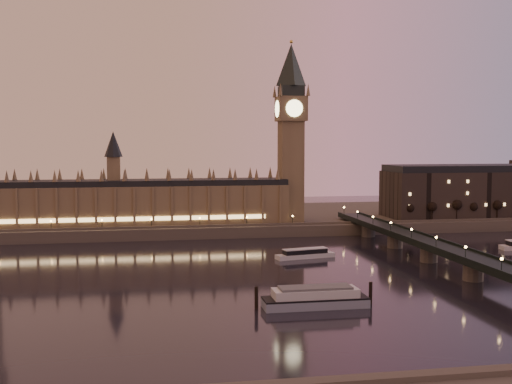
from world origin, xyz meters
TOP-DOWN VIEW (x-y plane):
  - ground at (0.00, 0.00)m, footprint 700.00×700.00m
  - far_embankment at (30.00, 165.00)m, footprint 560.00×130.00m
  - palace_of_westminster at (-40.12, 120.99)m, footprint 180.00×26.62m
  - big_ben at (53.99, 120.99)m, footprint 17.68×17.68m
  - westminster_bridge at (91.61, 0.00)m, footprint 13.20×260.00m
  - city_block at (194.94, 130.93)m, footprint 155.00×45.00m
  - bare_tree_0 at (122.89, 109.00)m, footprint 5.46×5.46m
  - bare_tree_1 at (136.58, 109.00)m, footprint 5.46×5.46m
  - bare_tree_2 at (150.27, 109.00)m, footprint 5.46×5.46m
  - bare_tree_3 at (163.96, 109.00)m, footprint 5.46×5.46m
  - bare_tree_4 at (177.65, 109.00)m, footprint 5.46×5.46m
  - cruise_boat_a at (41.27, 37.58)m, footprint 28.03×11.29m
  - moored_barge at (22.93, -46.23)m, footprint 38.72×9.49m

SIDE VIEW (x-z plane):
  - ground at x=0.00m, z-range 0.00..0.00m
  - cruise_boat_a at x=41.27m, z-range -0.26..4.12m
  - moored_barge at x=22.93m, z-range -0.55..6.54m
  - far_embankment at x=30.00m, z-range 0.00..6.00m
  - westminster_bridge at x=91.61m, z-range -2.13..13.17m
  - bare_tree_0 at x=122.89m, z-range 8.72..19.81m
  - bare_tree_1 at x=136.58m, z-range 8.72..19.81m
  - bare_tree_2 at x=150.27m, z-range 8.72..19.81m
  - bare_tree_3 at x=163.96m, z-range 8.72..19.81m
  - bare_tree_4 at x=177.65m, z-range 8.72..19.81m
  - palace_of_westminster at x=-40.12m, z-range -4.29..47.71m
  - city_block at x=194.94m, z-range 5.24..39.24m
  - big_ben at x=53.99m, z-range 11.95..115.95m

